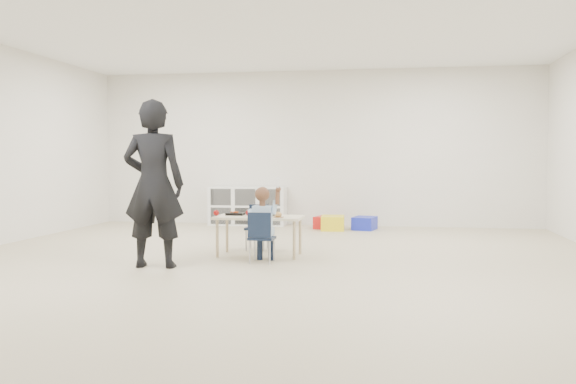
% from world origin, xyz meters
% --- Properties ---
extents(room, '(9.00, 9.02, 2.80)m').
position_xyz_m(room, '(0.00, 0.00, 1.40)').
color(room, '#BBAE90').
rests_on(room, ground).
extents(table, '(1.09, 0.56, 0.49)m').
position_xyz_m(table, '(-0.23, 0.84, 0.25)').
color(table, '#F5E6C4').
rests_on(table, ground).
extents(chair_near, '(0.29, 0.28, 0.59)m').
position_xyz_m(chair_near, '(-0.09, 0.34, 0.30)').
color(chair_near, black).
rests_on(chair_near, ground).
extents(chair_far, '(0.29, 0.28, 0.59)m').
position_xyz_m(chair_far, '(-0.37, 1.33, 0.30)').
color(chair_far, black).
rests_on(chair_far, ground).
extents(child, '(0.40, 0.40, 0.93)m').
position_xyz_m(child, '(-0.09, 0.34, 0.47)').
color(child, '#ACCBE9').
rests_on(child, chair_near).
extents(lunch_tray_near, '(0.22, 0.17, 0.03)m').
position_xyz_m(lunch_tray_near, '(-0.17, 0.88, 0.51)').
color(lunch_tray_near, black).
rests_on(lunch_tray_near, table).
extents(lunch_tray_far, '(0.22, 0.17, 0.03)m').
position_xyz_m(lunch_tray_far, '(-0.56, 0.92, 0.51)').
color(lunch_tray_far, black).
rests_on(lunch_tray_far, table).
extents(milk_carton, '(0.07, 0.07, 0.10)m').
position_xyz_m(milk_carton, '(-0.20, 0.73, 0.54)').
color(milk_carton, white).
rests_on(milk_carton, table).
extents(bread_roll, '(0.09, 0.09, 0.07)m').
position_xyz_m(bread_roll, '(0.03, 0.71, 0.53)').
color(bread_roll, tan).
rests_on(bread_roll, table).
extents(apple_near, '(0.07, 0.07, 0.07)m').
position_xyz_m(apple_near, '(-0.38, 0.89, 0.53)').
color(apple_near, maroon).
rests_on(apple_near, table).
extents(apple_far, '(0.07, 0.07, 0.07)m').
position_xyz_m(apple_far, '(-0.77, 0.80, 0.53)').
color(apple_far, maroon).
rests_on(apple_far, table).
extents(cubby_shelf, '(1.40, 0.40, 0.70)m').
position_xyz_m(cubby_shelf, '(-1.20, 4.28, 0.35)').
color(cubby_shelf, white).
rests_on(cubby_shelf, ground).
extents(adult, '(0.71, 0.50, 1.84)m').
position_xyz_m(adult, '(-1.20, -0.16, 0.92)').
color(adult, black).
rests_on(adult, ground).
extents(bin_red, '(0.43, 0.50, 0.21)m').
position_xyz_m(bin_red, '(0.27, 3.98, 0.10)').
color(bin_red, red).
rests_on(bin_red, ground).
extents(bin_yellow, '(0.41, 0.52, 0.24)m').
position_xyz_m(bin_yellow, '(0.40, 3.76, 0.12)').
color(bin_yellow, yellow).
rests_on(bin_yellow, ground).
extents(bin_blue, '(0.44, 0.51, 0.22)m').
position_xyz_m(bin_blue, '(0.93, 3.90, 0.11)').
color(bin_blue, '#1925BE').
rests_on(bin_blue, ground).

